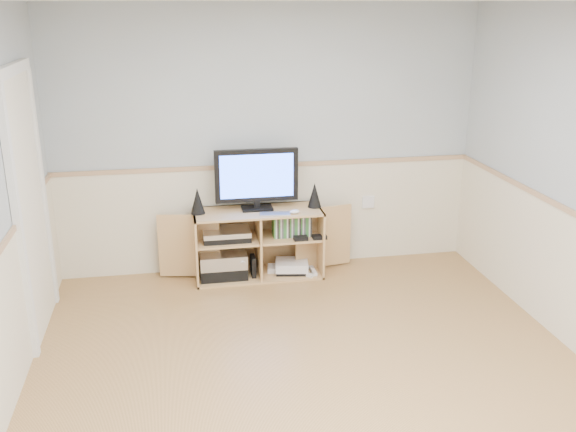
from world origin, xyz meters
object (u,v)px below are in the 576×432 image
object	(u,v)px
media_cabinet	(258,241)
game_consoles	(290,267)
monitor	(257,177)
keyboard	(275,214)

from	to	relation	value
media_cabinet	game_consoles	bearing A→B (deg)	-12.21
media_cabinet	game_consoles	size ratio (longest dim) A/B	4.05
monitor	game_consoles	bearing A→B (deg)	-11.18
game_consoles	monitor	bearing A→B (deg)	168.82
monitor	keyboard	bearing A→B (deg)	-53.47
game_consoles	media_cabinet	bearing A→B (deg)	167.79
media_cabinet	game_consoles	world-z (taller)	media_cabinet
keyboard	game_consoles	size ratio (longest dim) A/B	0.60
keyboard	game_consoles	world-z (taller)	keyboard
keyboard	monitor	bearing A→B (deg)	132.74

